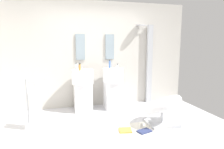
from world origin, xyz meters
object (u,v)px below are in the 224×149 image
Objects in this scene: pedestal_sink_right at (113,86)px; soap_bottle_blue at (110,64)px; shower_column at (149,62)px; soap_bottle_clear at (76,67)px; pedestal_sink_left at (83,88)px; coffee_mug at (141,125)px; magazine_navy at (144,131)px; soap_bottle_black at (80,66)px; lounge_chair at (162,107)px; towel_rack at (36,96)px; soap_bottle_amber at (80,67)px; magazine_ochre at (125,130)px; soap_bottle_white at (118,67)px.

pedestal_sink_right is 5.42× the size of soap_bottle_blue.
shower_column is 12.80× the size of soap_bottle_clear.
pedestal_sink_left is 6.76× the size of soap_bottle_clear.
pedestal_sink_left is 13.03× the size of coffee_mug.
soap_bottle_black is at bearing 102.84° from magazine_navy.
lounge_chair is 2.36m from towel_rack.
coffee_mug is at bearing -53.04° from pedestal_sink_left.
lounge_chair is 1.94m from soap_bottle_amber.
pedestal_sink_right is 1.40m from lounge_chair.
magazine_navy is (-0.88, -1.74, -1.06)m from shower_column.
shower_column is at bearing 60.76° from coffee_mug.
magazine_ochre is 1.92m from soap_bottle_black.
shower_column reaches higher than soap_bottle_white.
lounge_chair is at bearing -105.32° from shower_column.
pedestal_sink_right reaches higher than towel_rack.
soap_bottle_amber is (-0.89, -0.06, 0.02)m from soap_bottle_white.
coffee_mug is (0.34, 0.09, 0.03)m from magazine_ochre.
coffee_mug reaches higher than magazine_ochre.
magazine_navy is 1.55× the size of soap_bottle_amber.
soap_bottle_amber is at bearing 132.77° from coffee_mug.
soap_bottle_amber reaches higher than towel_rack.
magazine_ochre is at bearing -18.20° from towel_rack.
shower_column is 1.84m from soap_bottle_black.
shower_column reaches higher than towel_rack.
soap_bottle_blue is at bearing 11.86° from pedestal_sink_left.
pedestal_sink_left is at bearing 138.49° from lounge_chair.
soap_bottle_white is (0.22, 1.25, 1.01)m from magazine_ochre.
pedestal_sink_right is 0.97m from soap_bottle_amber.
pedestal_sink_left reaches higher than coffee_mug.
pedestal_sink_left is 0.98× the size of lounge_chair.
shower_column reaches higher than magazine_navy.
pedestal_sink_right is 1.01m from soap_bottle_clear.
towel_rack is 1.23m from soap_bottle_clear.
coffee_mug is at bearing -79.73° from soap_bottle_blue.
towel_rack is at bearing 167.68° from coffee_mug.
towel_rack is at bearing 172.41° from magazine_ochre.
magazine_ochre is at bearing -164.76° from coffee_mug.
soap_bottle_blue is 1.45× the size of soap_bottle_black.
lounge_chair is 4.92× the size of magazine_ochre.
shower_column is (1.79, 0.27, 0.54)m from pedestal_sink_left.
soap_bottle_black is 0.30m from soap_bottle_amber.
coffee_mug is at bearing -47.23° from soap_bottle_amber.
pedestal_sink_left is at bearing 104.20° from magazine_navy.
soap_bottle_white is (1.75, 0.75, 0.41)m from towel_rack.
soap_bottle_clear is at bearing 129.21° from magazine_ochre.
pedestal_sink_right is 1.45m from magazine_ochre.
shower_column is 1.04m from soap_bottle_white.
soap_bottle_blue is at bearing 100.27° from coffee_mug.
lounge_chair is 1.16× the size of towel_rack.
shower_column is at bearing 6.69° from soap_bottle_blue.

